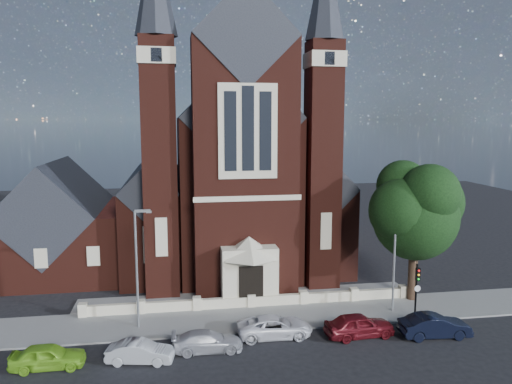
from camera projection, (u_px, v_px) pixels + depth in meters
ground at (237, 273)px, 45.40m from camera, size 120.00×120.00×0.00m
pavement_strip at (255, 318)px, 35.14m from camera, size 60.00×5.00×0.12m
forecourt_paving at (247, 298)px, 39.05m from camera, size 26.00×3.00×0.14m
forecourt_wall at (251, 308)px, 37.09m from camera, size 24.00×0.40×0.90m
church at (227, 175)px, 51.97m from camera, size 20.01×34.90×29.20m
parish_hall at (58, 229)px, 45.20m from camera, size 12.00×12.20×10.24m
street_tree at (419, 213)px, 37.32m from camera, size 6.40×6.60×10.70m
street_lamp_left at (138, 262)px, 32.73m from camera, size 1.16×0.22×8.09m
street_lamp_right at (396, 250)px, 35.59m from camera, size 1.16×0.22×8.09m
traffic_signal at (417, 284)px, 34.49m from camera, size 0.28×0.42×4.00m
car_lime_van at (48, 356)px, 27.96m from camera, size 4.10×1.69×1.39m
car_silver_a at (140, 352)px, 28.64m from camera, size 4.01×1.97×1.26m
car_silver_b at (207, 341)px, 30.05m from camera, size 4.30×1.81×1.24m
car_white_suv at (275, 327)px, 32.05m from camera, size 4.87×2.29×1.35m
car_dark_red at (359, 325)px, 32.03m from camera, size 4.62×2.13×1.53m
car_navy at (435, 326)px, 31.98m from camera, size 4.59×1.82×1.49m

